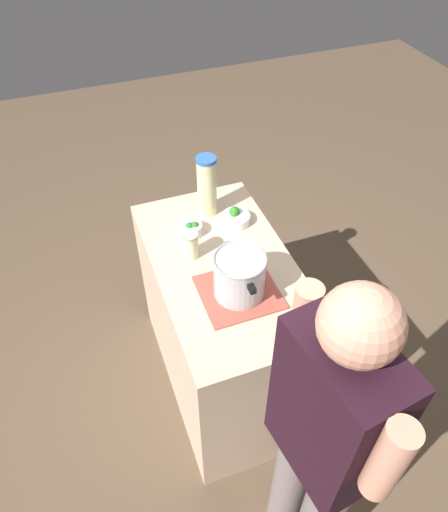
# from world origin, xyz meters

# --- Properties ---
(ground_plane) EXTENTS (8.00, 8.00, 0.00)m
(ground_plane) POSITION_xyz_m (0.00, 0.00, 0.00)
(ground_plane) COLOR brown
(counter_slab) EXTENTS (1.10, 0.61, 0.91)m
(counter_slab) POSITION_xyz_m (0.00, 0.00, 0.45)
(counter_slab) COLOR #CEB192
(counter_slab) RESTS_ON ground_plane
(dish_cloth) EXTENTS (0.30, 0.32, 0.01)m
(dish_cloth) POSITION_xyz_m (0.18, 0.00, 0.91)
(dish_cloth) COLOR #B04D3F
(dish_cloth) RESTS_ON counter_slab
(cooking_pot) EXTENTS (0.29, 0.22, 0.20)m
(cooking_pot) POSITION_xyz_m (0.18, 0.00, 1.02)
(cooking_pot) COLOR #B7B7BC
(cooking_pot) RESTS_ON dish_cloth
(lemonade_pitcher) EXTENTS (0.10, 0.10, 0.31)m
(lemonade_pitcher) POSITION_xyz_m (-0.37, 0.05, 1.07)
(lemonade_pitcher) COLOR beige
(lemonade_pitcher) RESTS_ON counter_slab
(mason_jar) EXTENTS (0.07, 0.07, 0.13)m
(mason_jar) POSITION_xyz_m (-0.10, -0.12, 0.97)
(mason_jar) COLOR beige
(mason_jar) RESTS_ON counter_slab
(broccoli_bowl_front) EXTENTS (0.11, 0.11, 0.07)m
(broccoli_bowl_front) POSITION_xyz_m (-0.25, -0.07, 0.94)
(broccoli_bowl_front) COLOR silver
(broccoli_bowl_front) RESTS_ON counter_slab
(broccoli_bowl_center) EXTENTS (0.14, 0.14, 0.08)m
(broccoli_bowl_center) POSITION_xyz_m (-0.25, 0.15, 0.94)
(broccoli_bowl_center) COLOR silver
(broccoli_bowl_center) RESTS_ON counter_slab
(person_cook) EXTENTS (0.50, 0.24, 1.67)m
(person_cook) POSITION_xyz_m (0.90, -0.01, 0.93)
(person_cook) COLOR slate
(person_cook) RESTS_ON ground_plane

